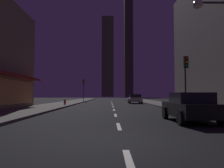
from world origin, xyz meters
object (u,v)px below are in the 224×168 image
(fire_hydrant_far_left, at_px, (65,102))
(traffic_light_near_right, at_px, (186,71))
(car_parked_near, at_px, (190,107))
(car_parked_far, at_px, (135,99))
(traffic_light_far_left, at_px, (84,85))
(street_lamp_right, at_px, (212,29))

(fire_hydrant_far_left, height_order, traffic_light_near_right, traffic_light_near_right)
(car_parked_near, distance_m, car_parked_far, 24.24)
(car_parked_far, bearing_deg, traffic_light_far_left, 135.27)
(traffic_light_near_right, distance_m, street_lamp_right, 5.18)
(fire_hydrant_far_left, bearing_deg, traffic_light_near_right, -43.11)
(traffic_light_far_left, distance_m, street_lamp_right, 33.82)
(car_parked_far, bearing_deg, fire_hydrant_far_left, -141.87)
(car_parked_near, relative_size, fire_hydrant_far_left, 6.48)
(fire_hydrant_far_left, height_order, traffic_light_far_left, traffic_light_far_left)
(traffic_light_near_right, bearing_deg, car_parked_near, -107.27)
(car_parked_near, distance_m, street_lamp_right, 4.85)
(traffic_light_near_right, height_order, traffic_light_far_left, same)
(car_parked_near, bearing_deg, fire_hydrant_far_left, 119.51)
(car_parked_near, relative_size, car_parked_far, 1.00)
(car_parked_near, bearing_deg, traffic_light_far_left, 105.30)
(car_parked_far, distance_m, fire_hydrant_far_left, 12.08)
(car_parked_near, distance_m, traffic_light_near_right, 6.85)
(traffic_light_far_left, height_order, street_lamp_right, street_lamp_right)
(car_parked_far, bearing_deg, street_lamp_right, -85.57)
(car_parked_near, xyz_separation_m, traffic_light_near_right, (1.90, 6.11, 2.45))
(car_parked_far, relative_size, street_lamp_right, 0.64)
(traffic_light_near_right, height_order, street_lamp_right, street_lamp_right)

